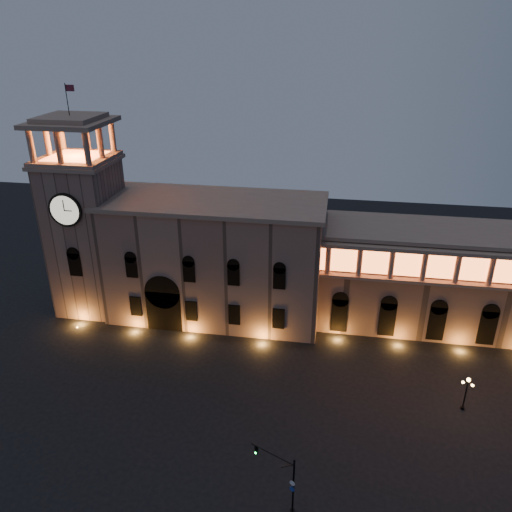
# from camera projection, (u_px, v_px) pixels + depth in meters

# --- Properties ---
(ground) EXTENTS (160.00, 160.00, 0.00)m
(ground) POSITION_uv_depth(u_px,v_px,m) (188.00, 415.00, 54.73)
(ground) COLOR black
(ground) RESTS_ON ground
(government_building) EXTENTS (30.80, 12.80, 17.60)m
(government_building) POSITION_uv_depth(u_px,v_px,m) (214.00, 259.00, 71.07)
(government_building) COLOR #856457
(government_building) RESTS_ON ground
(clock_tower) EXTENTS (9.80, 9.80, 32.40)m
(clock_tower) POSITION_uv_depth(u_px,v_px,m) (87.00, 229.00, 71.41)
(clock_tower) COLOR #856457
(clock_tower) RESTS_ON ground
(colonnade_wing) EXTENTS (40.60, 11.50, 14.50)m
(colonnade_wing) POSITION_uv_depth(u_px,v_px,m) (460.00, 280.00, 68.35)
(colonnade_wing) COLOR #805F52
(colonnade_wing) RESTS_ON ground
(traffic_light) EXTENTS (4.18, 2.07, 6.23)m
(traffic_light) POSITION_uv_depth(u_px,v_px,m) (286.00, 481.00, 42.79)
(traffic_light) COLOR black
(traffic_light) RESTS_ON ground
(street_lamp_near) EXTENTS (1.38, 0.68, 4.23)m
(street_lamp_near) POSITION_uv_depth(u_px,v_px,m) (466.00, 391.00, 54.63)
(street_lamp_near) COLOR black
(street_lamp_near) RESTS_ON ground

